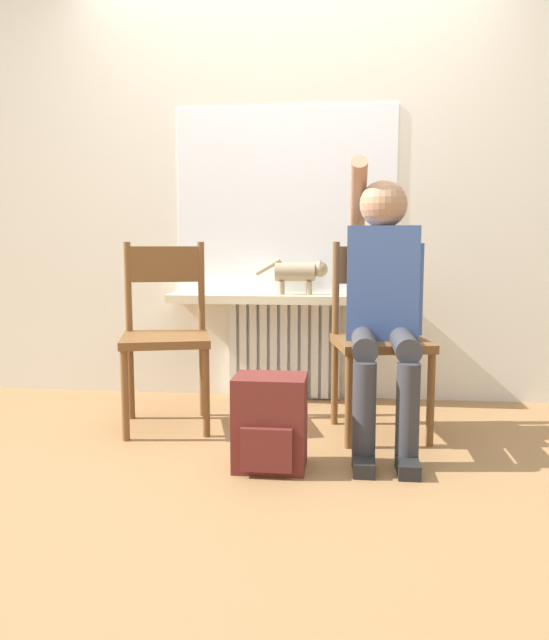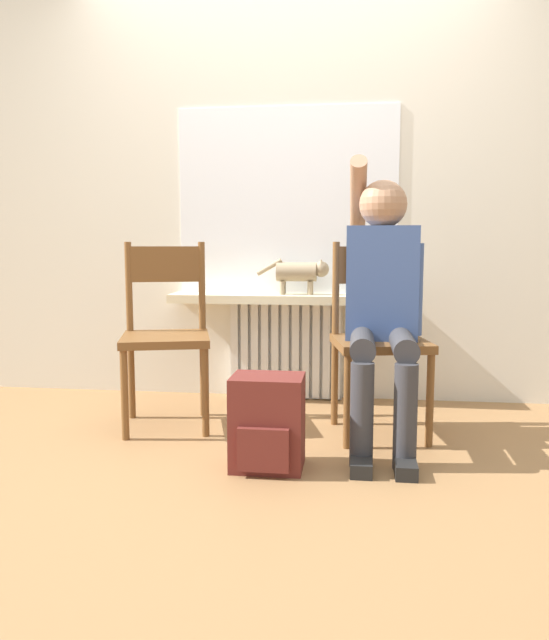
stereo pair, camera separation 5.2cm
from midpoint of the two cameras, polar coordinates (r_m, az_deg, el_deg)
name	(u,v)px [view 1 (the left image)]	position (r m, az deg, el deg)	size (l,w,h in m)	color
ground_plane	(258,463)	(2.77, -2.05, -12.90)	(12.00, 12.00, 0.00)	olive
wall_with_window	(286,175)	(3.84, 0.67, 13.12)	(7.00, 0.06, 2.70)	silver
radiator	(284,350)	(3.80, 0.53, -2.76)	(0.68, 0.08, 0.59)	silver
windowsill	(283,299)	(3.68, 0.41, 1.97)	(1.37, 0.25, 0.05)	beige
window_glass	(285,201)	(3.79, 0.61, 10.82)	(1.31, 0.01, 1.10)	white
chair_left	(165,331)	(3.26, -10.39, -1.04)	(0.54, 0.54, 0.95)	brown
chair_right	(379,335)	(3.12, 9.05, -1.36)	(0.51, 0.51, 0.95)	brown
person	(383,293)	(2.97, 9.39, 2.42)	(0.36, 1.03, 1.35)	#333338
cat	(300,272)	(3.67, 1.90, 4.39)	(0.43, 0.11, 0.21)	#9E896B
backpack	(270,423)	(2.64, -0.98, -9.40)	(0.30, 0.26, 0.39)	maroon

